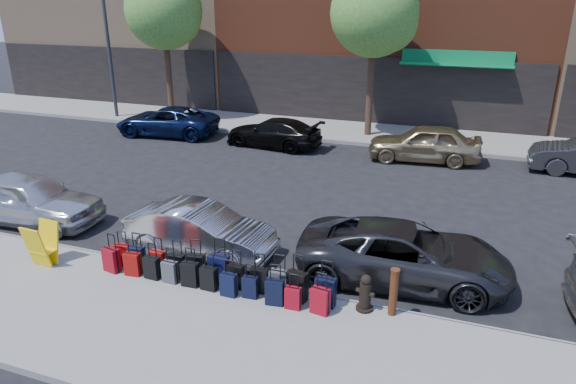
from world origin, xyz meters
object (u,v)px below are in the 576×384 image
at_px(display_rack, 42,245).
at_px(car_near_0, 30,199).
at_px(streetlight, 110,28).
at_px(car_near_1, 200,230).
at_px(tree_left, 166,13).
at_px(fire_hydrant, 365,294).
at_px(car_far_0, 167,121).
at_px(tree_center, 378,15).
at_px(car_near_2, 404,254).
at_px(car_far_1, 273,133).
at_px(suitcase_front_5, 219,269).
at_px(bollard, 394,291).
at_px(car_far_2, 424,143).

height_order(display_rack, car_near_0, car_near_0).
bearing_deg(streetlight, car_near_1, -46.32).
bearing_deg(tree_left, car_near_1, -55.99).
relative_size(streetlight, fire_hydrant, 10.03).
bearing_deg(car_far_0, streetlight, -121.60).
distance_m(tree_center, car_near_0, 15.53).
relative_size(car_near_2, car_far_1, 1.12).
xyz_separation_m(fire_hydrant, car_near_1, (-4.52, 1.32, 0.12)).
bearing_deg(car_near_1, suitcase_front_5, -137.03).
relative_size(car_near_1, car_far_1, 0.90).
bearing_deg(bollard, tree_left, 134.16).
bearing_deg(display_rack, car_far_1, 87.03).
bearing_deg(car_far_0, car_far_2, 83.99).
bearing_deg(car_far_0, car_near_2, 46.41).
distance_m(bollard, car_far_0, 16.86).
xyz_separation_m(car_near_1, car_far_0, (-7.35, 10.09, 0.03)).
xyz_separation_m(bollard, car_far_2, (-0.57, 11.30, 0.06)).
relative_size(suitcase_front_5, car_far_0, 0.22).
bearing_deg(car_far_0, fire_hydrant, 40.53).
xyz_separation_m(suitcase_front_5, car_far_2, (3.28, 11.38, 0.25)).
xyz_separation_m(tree_center, car_near_0, (-7.36, -12.85, -4.68)).
relative_size(fire_hydrant, car_far_0, 0.17).
xyz_separation_m(tree_center, car_near_2, (3.24, -12.48, -4.74)).
bearing_deg(streetlight, tree_center, 2.98).
xyz_separation_m(streetlight, car_near_2, (16.68, -11.78, -3.99)).
bearing_deg(tree_center, car_far_2, -46.84).
xyz_separation_m(streetlight, car_near_0, (6.08, -12.15, -3.93)).
distance_m(tree_center, fire_hydrant, 15.26).
xyz_separation_m(suitcase_front_5, fire_hydrant, (3.29, 0.06, 0.03)).
distance_m(display_rack, car_near_0, 3.20).
bearing_deg(car_near_2, tree_left, 43.36).
xyz_separation_m(tree_left, car_far_1, (6.79, -2.94, -4.79)).
distance_m(tree_left, car_near_2, 19.16).
distance_m(tree_center, car_near_1, 13.86).
bearing_deg(suitcase_front_5, car_near_0, 168.73).
relative_size(display_rack, car_near_1, 0.27).
bearing_deg(display_rack, streetlight, 123.71).
bearing_deg(car_near_1, tree_left, 35.22).
bearing_deg(streetlight, bollard, -38.90).
height_order(tree_left, suitcase_front_5, tree_left).
bearing_deg(car_near_2, car_far_1, 31.70).
height_order(tree_left, car_far_2, tree_left).
height_order(tree_left, bollard, tree_left).
distance_m(tree_left, car_near_1, 16.26).
bearing_deg(fire_hydrant, car_far_0, 150.74).
distance_m(bollard, car_far_1, 13.23).
relative_size(suitcase_front_5, display_rack, 1.03).
distance_m(streetlight, car_far_2, 16.75).
bearing_deg(tree_center, fire_hydrant, -79.21).
bearing_deg(car_far_2, car_far_0, -95.77).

